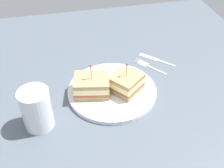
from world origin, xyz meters
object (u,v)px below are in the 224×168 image
object	(u,v)px
sandwich_half_back	(92,86)
drink_glass	(37,110)
knife	(155,59)
plate	(112,91)
sandwich_half_front	(126,83)
fork	(147,65)

from	to	relation	value
sandwich_half_back	drink_glass	distance (cm)	16.94
knife	plate	bearing A→B (deg)	126.24
drink_glass	knife	world-z (taller)	drink_glass
sandwich_half_back	knife	world-z (taller)	sandwich_half_back
sandwich_half_front	knife	bearing A→B (deg)	-44.80
fork	sandwich_half_front	bearing A→B (deg)	138.43
plate	fork	size ratio (longest dim) A/B	2.44
plate	fork	world-z (taller)	plate
drink_glass	fork	size ratio (longest dim) A/B	1.06
sandwich_half_front	sandwich_half_back	world-z (taller)	sandwich_half_back
plate	drink_glass	world-z (taller)	drink_glass
sandwich_half_front	fork	distance (cm)	15.88
fork	drink_glass	bearing A→B (deg)	117.83
sandwich_half_front	knife	world-z (taller)	sandwich_half_front
sandwich_half_front	sandwich_half_back	bearing A→B (deg)	86.68
plate	fork	bearing A→B (deg)	-53.29
sandwich_half_front	drink_glass	distance (cm)	25.83
sandwich_half_front	sandwich_half_back	size ratio (longest dim) A/B	1.01
sandwich_half_back	fork	distance (cm)	23.09
plate	sandwich_half_front	xyz separation A→B (cm)	(-1.01, -3.90, 3.22)
plate	sandwich_half_front	bearing A→B (deg)	-104.44
drink_glass	sandwich_half_back	bearing A→B (deg)	-63.53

